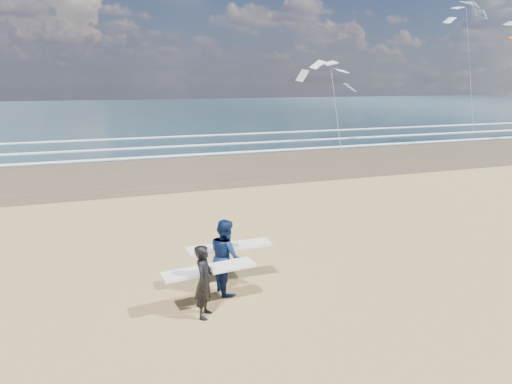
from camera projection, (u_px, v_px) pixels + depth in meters
name	position (u px, v px, depth m)	size (l,w,h in m)	color
wet_sand_strip	(420.00, 153.00, 33.46)	(220.00, 12.00, 0.01)	#4A3E27
ocean	(222.00, 110.00, 82.78)	(220.00, 100.00, 0.02)	#172C34
foam_breakers	(348.00, 137.00, 42.67)	(220.00, 11.70, 0.05)	white
surfer_near	(205.00, 279.00, 10.25)	(2.24, 1.10, 1.71)	black
surfer_far	(226.00, 255.00, 11.44)	(2.20, 1.10, 1.90)	#0C1B44
kite_1	(334.00, 94.00, 36.40)	(5.35, 4.69, 7.65)	slate
kite_5	(469.00, 57.00, 48.52)	(5.37, 4.69, 14.36)	slate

